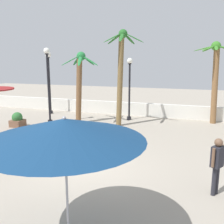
{
  "coord_description": "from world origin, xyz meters",
  "views": [
    {
      "loc": [
        3.64,
        -7.69,
        3.73
      ],
      "look_at": [
        0.0,
        3.2,
        1.4
      ],
      "focal_mm": 40.0,
      "sensor_mm": 36.0,
      "label": 1
    }
  ],
  "objects_px": {
    "patio_umbrella_2": "(65,130)",
    "lamp_post_0": "(49,73)",
    "lamp_post_1": "(130,83)",
    "palm_tree_0": "(80,80)",
    "planter": "(17,120)",
    "guest_0": "(217,161)",
    "palm_tree_1": "(121,69)",
    "lamp_post_2": "(48,78)",
    "palm_tree_2": "(215,73)"
  },
  "relations": [
    {
      "from": "planter",
      "to": "lamp_post_0",
      "type": "bearing_deg",
      "value": 93.05
    },
    {
      "from": "lamp_post_1",
      "to": "palm_tree_0",
      "type": "bearing_deg",
      "value": -144.48
    },
    {
      "from": "lamp_post_1",
      "to": "lamp_post_2",
      "type": "relative_size",
      "value": 0.87
    },
    {
      "from": "planter",
      "to": "patio_umbrella_2",
      "type": "bearing_deg",
      "value": -45.7
    },
    {
      "from": "palm_tree_0",
      "to": "lamp_post_2",
      "type": "xyz_separation_m",
      "value": [
        -1.78,
        -0.6,
        0.08
      ]
    },
    {
      "from": "patio_umbrella_2",
      "to": "lamp_post_2",
      "type": "bearing_deg",
      "value": 124.19
    },
    {
      "from": "palm_tree_0",
      "to": "planter",
      "type": "xyz_separation_m",
      "value": [
        -3.14,
        -1.91,
        -2.28
      ]
    },
    {
      "from": "palm_tree_2",
      "to": "lamp_post_2",
      "type": "height_order",
      "value": "palm_tree_2"
    },
    {
      "from": "palm_tree_0",
      "to": "guest_0",
      "type": "distance_m",
      "value": 9.85
    },
    {
      "from": "lamp_post_1",
      "to": "guest_0",
      "type": "bearing_deg",
      "value": -60.5
    },
    {
      "from": "palm_tree_0",
      "to": "lamp_post_1",
      "type": "xyz_separation_m",
      "value": [
        2.59,
        1.85,
        -0.26
      ]
    },
    {
      "from": "palm_tree_2",
      "to": "lamp_post_2",
      "type": "distance_m",
      "value": 9.95
    },
    {
      "from": "guest_0",
      "to": "palm_tree_0",
      "type": "bearing_deg",
      "value": 138.53
    },
    {
      "from": "lamp_post_0",
      "to": "guest_0",
      "type": "bearing_deg",
      "value": -38.36
    },
    {
      "from": "palm_tree_0",
      "to": "lamp_post_0",
      "type": "height_order",
      "value": "lamp_post_0"
    },
    {
      "from": "palm_tree_0",
      "to": "lamp_post_0",
      "type": "xyz_separation_m",
      "value": [
        -3.34,
        1.97,
        0.29
      ]
    },
    {
      "from": "patio_umbrella_2",
      "to": "planter",
      "type": "relative_size",
      "value": 3.72
    },
    {
      "from": "guest_0",
      "to": "lamp_post_1",
      "type": "bearing_deg",
      "value": 119.5
    },
    {
      "from": "palm_tree_0",
      "to": "lamp_post_2",
      "type": "height_order",
      "value": "lamp_post_2"
    },
    {
      "from": "lamp_post_0",
      "to": "lamp_post_2",
      "type": "distance_m",
      "value": 3.01
    },
    {
      "from": "palm_tree_1",
      "to": "palm_tree_0",
      "type": "bearing_deg",
      "value": -176.71
    },
    {
      "from": "lamp_post_0",
      "to": "lamp_post_2",
      "type": "xyz_separation_m",
      "value": [
        1.56,
        -2.57,
        -0.21
      ]
    },
    {
      "from": "lamp_post_1",
      "to": "lamp_post_0",
      "type": "bearing_deg",
      "value": 178.79
    },
    {
      "from": "palm_tree_1",
      "to": "guest_0",
      "type": "bearing_deg",
      "value": -54.08
    },
    {
      "from": "patio_umbrella_2",
      "to": "palm_tree_1",
      "type": "distance_m",
      "value": 9.81
    },
    {
      "from": "patio_umbrella_2",
      "to": "lamp_post_1",
      "type": "xyz_separation_m",
      "value": [
        -1.65,
        11.32,
        -0.04
      ]
    },
    {
      "from": "lamp_post_0",
      "to": "lamp_post_1",
      "type": "relative_size",
      "value": 1.12
    },
    {
      "from": "palm_tree_2",
      "to": "planter",
      "type": "distance_m",
      "value": 11.98
    },
    {
      "from": "patio_umbrella_2",
      "to": "guest_0",
      "type": "distance_m",
      "value": 4.53
    },
    {
      "from": "palm_tree_0",
      "to": "planter",
      "type": "relative_size",
      "value": 5.06
    },
    {
      "from": "palm_tree_0",
      "to": "lamp_post_2",
      "type": "bearing_deg",
      "value": -161.48
    },
    {
      "from": "lamp_post_2",
      "to": "guest_0",
      "type": "height_order",
      "value": "lamp_post_2"
    },
    {
      "from": "palm_tree_2",
      "to": "lamp_post_2",
      "type": "bearing_deg",
      "value": -161.47
    },
    {
      "from": "palm_tree_0",
      "to": "guest_0",
      "type": "height_order",
      "value": "palm_tree_0"
    },
    {
      "from": "palm_tree_1",
      "to": "lamp_post_1",
      "type": "xyz_separation_m",
      "value": [
        0.08,
        1.7,
        -0.92
      ]
    },
    {
      "from": "patio_umbrella_2",
      "to": "lamp_post_0",
      "type": "height_order",
      "value": "lamp_post_0"
    },
    {
      "from": "palm_tree_0",
      "to": "lamp_post_1",
      "type": "distance_m",
      "value": 3.19
    },
    {
      "from": "patio_umbrella_2",
      "to": "guest_0",
      "type": "xyz_separation_m",
      "value": [
        3.03,
        3.04,
        -1.44
      ]
    },
    {
      "from": "lamp_post_0",
      "to": "palm_tree_1",
      "type": "bearing_deg",
      "value": -17.35
    },
    {
      "from": "planter",
      "to": "lamp_post_1",
      "type": "bearing_deg",
      "value": 33.28
    },
    {
      "from": "patio_umbrella_2",
      "to": "palm_tree_1",
      "type": "relative_size",
      "value": 0.58
    },
    {
      "from": "lamp_post_1",
      "to": "guest_0",
      "type": "distance_m",
      "value": 9.61
    },
    {
      "from": "palm_tree_2",
      "to": "palm_tree_0",
      "type": "bearing_deg",
      "value": -161.46
    },
    {
      "from": "palm_tree_0",
      "to": "planter",
      "type": "bearing_deg",
      "value": -148.67
    },
    {
      "from": "palm_tree_0",
      "to": "palm_tree_1",
      "type": "height_order",
      "value": "palm_tree_1"
    },
    {
      "from": "palm_tree_0",
      "to": "palm_tree_2",
      "type": "height_order",
      "value": "palm_tree_2"
    },
    {
      "from": "lamp_post_0",
      "to": "palm_tree_0",
      "type": "bearing_deg",
      "value": -30.57
    },
    {
      "from": "patio_umbrella_2",
      "to": "lamp_post_0",
      "type": "relative_size",
      "value": 0.72
    },
    {
      "from": "lamp_post_1",
      "to": "planter",
      "type": "height_order",
      "value": "lamp_post_1"
    },
    {
      "from": "lamp_post_0",
      "to": "lamp_post_2",
      "type": "relative_size",
      "value": 0.98
    }
  ]
}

